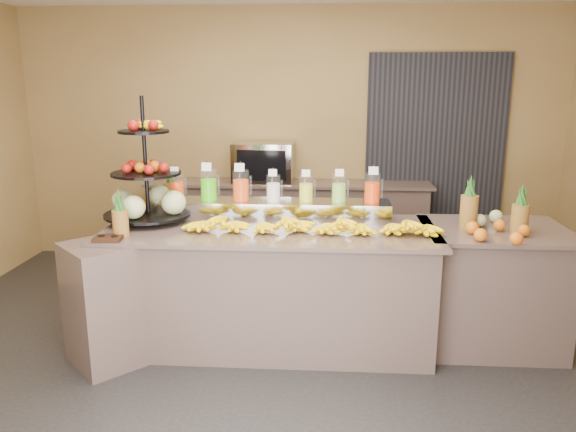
# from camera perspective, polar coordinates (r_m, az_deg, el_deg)

# --- Properties ---
(ground) EXTENTS (6.00, 6.00, 0.00)m
(ground) POSITION_cam_1_polar(r_m,az_deg,el_deg) (4.31, -2.07, -14.30)
(ground) COLOR black
(ground) RESTS_ON ground
(room_envelope) EXTENTS (6.04, 5.02, 2.82)m
(room_envelope) POSITION_cam_1_polar(r_m,az_deg,el_deg) (4.58, 1.14, 11.87)
(room_envelope) COLOR olive
(room_envelope) RESTS_ON ground
(buffet_counter) EXTENTS (2.75, 1.25, 0.93)m
(buffet_counter) POSITION_cam_1_polar(r_m,az_deg,el_deg) (4.36, -3.29, -7.22)
(buffet_counter) COLOR #876A61
(buffet_counter) RESTS_ON ground
(right_counter) EXTENTS (1.08, 0.88, 0.93)m
(right_counter) POSITION_cam_1_polar(r_m,az_deg,el_deg) (4.65, 19.92, -6.71)
(right_counter) COLOR #876A61
(right_counter) RESTS_ON ground
(back_ledge) EXTENTS (3.10, 0.55, 0.93)m
(back_ledge) POSITION_cam_1_polar(r_m,az_deg,el_deg) (6.24, 0.02, -0.70)
(back_ledge) COLOR #876A61
(back_ledge) RESTS_ON ground
(pitcher_tray) EXTENTS (1.85, 0.30, 0.15)m
(pitcher_tray) POSITION_cam_1_polar(r_m,az_deg,el_deg) (4.50, -1.48, 0.63)
(pitcher_tray) COLOR gray
(pitcher_tray) RESTS_ON buffet_counter
(juice_pitcher_orange_a) EXTENTS (0.12, 0.12, 0.28)m
(juice_pitcher_orange_a) POSITION_cam_1_polar(r_m,az_deg,el_deg) (4.60, -11.22, 2.84)
(juice_pitcher_orange_a) COLOR silver
(juice_pitcher_orange_a) RESTS_ON pitcher_tray
(juice_pitcher_green) EXTENTS (0.13, 0.14, 0.32)m
(juice_pitcher_green) POSITION_cam_1_polar(r_m,az_deg,el_deg) (4.54, -8.06, 2.98)
(juice_pitcher_green) COLOR silver
(juice_pitcher_green) RESTS_ON pitcher_tray
(juice_pitcher_orange_b) EXTENTS (0.13, 0.14, 0.32)m
(juice_pitcher_orange_b) POSITION_cam_1_polar(r_m,az_deg,el_deg) (4.49, -4.80, 2.95)
(juice_pitcher_orange_b) COLOR silver
(juice_pitcher_orange_b) RESTS_ON pitcher_tray
(juice_pitcher_milk) EXTENTS (0.11, 0.12, 0.27)m
(juice_pitcher_milk) POSITION_cam_1_polar(r_m,az_deg,el_deg) (4.46, -1.50, 2.72)
(juice_pitcher_milk) COLOR silver
(juice_pitcher_milk) RESTS_ON pitcher_tray
(juice_pitcher_lemon) EXTENTS (0.11, 0.12, 0.27)m
(juice_pitcher_lemon) POSITION_cam_1_polar(r_m,az_deg,el_deg) (4.45, 1.84, 2.67)
(juice_pitcher_lemon) COLOR silver
(juice_pitcher_lemon) RESTS_ON pitcher_tray
(juice_pitcher_lime) EXTENTS (0.12, 0.12, 0.28)m
(juice_pitcher_lime) POSITION_cam_1_polar(r_m,az_deg,el_deg) (4.45, 5.20, 2.65)
(juice_pitcher_lime) COLOR silver
(juice_pitcher_lime) RESTS_ON pitcher_tray
(juice_pitcher_orange_c) EXTENTS (0.12, 0.13, 0.30)m
(juice_pitcher_orange_c) POSITION_cam_1_polar(r_m,az_deg,el_deg) (4.46, 8.55, 2.68)
(juice_pitcher_orange_c) COLOR silver
(juice_pitcher_orange_c) RESTS_ON pitcher_tray
(banana_heap) EXTENTS (1.89, 0.17, 0.16)m
(banana_heap) POSITION_cam_1_polar(r_m,az_deg,el_deg) (4.13, 2.49, -0.73)
(banana_heap) COLOR yellow
(banana_heap) RESTS_ON buffet_counter
(fruit_stand) EXTENTS (0.86, 0.86, 0.97)m
(fruit_stand) POSITION_cam_1_polar(r_m,az_deg,el_deg) (4.54, -13.53, 2.55)
(fruit_stand) COLOR black
(fruit_stand) RESTS_ON buffet_counter
(condiment_caddy) EXTENTS (0.20, 0.16, 0.03)m
(condiment_caddy) POSITION_cam_1_polar(r_m,az_deg,el_deg) (4.11, -17.80, -2.18)
(condiment_caddy) COLOR black
(condiment_caddy) RESTS_ON buffet_counter
(pineapple_left_a) EXTENTS (0.11, 0.11, 0.35)m
(pineapple_left_a) POSITION_cam_1_polar(r_m,az_deg,el_deg) (4.16, -16.68, -0.30)
(pineapple_left_a) COLOR brown
(pineapple_left_a) RESTS_ON buffet_counter
(pineapple_left_b) EXTENTS (0.14, 0.14, 0.42)m
(pineapple_left_b) POSITION_cam_1_polar(r_m,az_deg,el_deg) (4.80, -11.68, 2.20)
(pineapple_left_b) COLOR brown
(pineapple_left_b) RESTS_ON buffet_counter
(right_fruit_pile) EXTENTS (0.47, 0.45, 0.25)m
(right_fruit_pile) POSITION_cam_1_polar(r_m,az_deg,el_deg) (4.33, 20.25, -0.69)
(right_fruit_pile) COLOR brown
(right_fruit_pile) RESTS_ON right_counter
(oven_warmer) EXTENTS (0.66, 0.47, 0.43)m
(oven_warmer) POSITION_cam_1_polar(r_m,az_deg,el_deg) (6.13, -2.48, 5.48)
(oven_warmer) COLOR gray
(oven_warmer) RESTS_ON back_ledge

